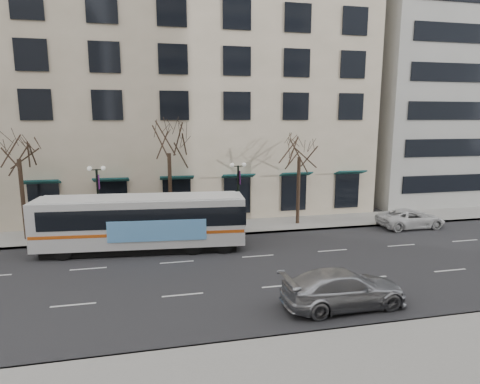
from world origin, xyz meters
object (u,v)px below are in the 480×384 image
object	(u,v)px
city_bus	(143,221)
silver_car	(344,288)
tree_far_mid	(169,140)
lamp_post_left	(98,198)
tree_far_right	(300,145)
tree_far_left	(17,145)
white_pickup	(411,218)
lamp_post_right	(238,193)

from	to	relation	value
city_bus	silver_car	world-z (taller)	city_bus
tree_far_mid	lamp_post_left	bearing A→B (deg)	-173.15
tree_far_right	city_bus	distance (m)	13.31
tree_far_left	city_bus	world-z (taller)	tree_far_left
tree_far_mid	white_pickup	bearing A→B (deg)	-8.05
lamp_post_left	white_pickup	world-z (taller)	lamp_post_left
tree_far_left	white_pickup	size ratio (longest dim) A/B	1.60
white_pickup	lamp_post_left	bearing A→B (deg)	84.94
city_bus	tree_far_right	bearing A→B (deg)	22.68
tree_far_mid	city_bus	size ratio (longest dim) A/B	0.64
tree_far_mid	silver_car	bearing A→B (deg)	-62.74
lamp_post_right	city_bus	world-z (taller)	lamp_post_right
tree_far_left	white_pickup	bearing A→B (deg)	-5.23
tree_far_left	silver_car	size ratio (longest dim) A/B	1.44
tree_far_left	city_bus	xyz separation A→B (m)	(8.07, -3.82, -4.76)
tree_far_left	tree_far_mid	distance (m)	10.00
tree_far_left	tree_far_right	distance (m)	20.00
tree_far_right	white_pickup	bearing A→B (deg)	-17.22
tree_far_left	lamp_post_left	xyz separation A→B (m)	(5.01, -0.60, -3.75)
tree_far_mid	lamp_post_right	world-z (taller)	tree_far_mid
tree_far_right	lamp_post_right	xyz separation A→B (m)	(-4.99, -0.60, -3.48)
tree_far_left	tree_far_right	world-z (taller)	tree_far_left
tree_far_mid	silver_car	xyz separation A→B (m)	(7.11, -13.79, -6.06)
tree_far_mid	city_bus	bearing A→B (deg)	-116.80
lamp_post_left	city_bus	distance (m)	4.56
city_bus	silver_car	size ratio (longest dim) A/B	2.29
tree_far_left	tree_far_right	size ratio (longest dim) A/B	1.03
lamp_post_right	silver_car	distance (m)	13.52
lamp_post_right	white_pickup	xyz separation A→B (m)	(13.38, -2.00, -2.22)
silver_car	white_pickup	world-z (taller)	silver_car
tree_far_right	white_pickup	xyz separation A→B (m)	(8.39, -2.60, -5.70)
tree_far_mid	lamp_post_right	distance (m)	6.41
lamp_post_left	white_pickup	xyz separation A→B (m)	(23.38, -2.00, -2.22)
tree_far_left	city_bus	size ratio (longest dim) A/B	0.63
lamp_post_left	tree_far_mid	bearing A→B (deg)	6.85
lamp_post_right	lamp_post_left	bearing A→B (deg)	180.00
lamp_post_left	tree_far_left	bearing A→B (deg)	173.17
lamp_post_right	city_bus	distance (m)	7.72
silver_car	tree_far_mid	bearing A→B (deg)	25.51
city_bus	silver_car	xyz separation A→B (m)	(9.04, -9.97, -1.10)
white_pickup	silver_car	bearing A→B (deg)	134.59
white_pickup	lamp_post_right	bearing A→B (deg)	81.33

